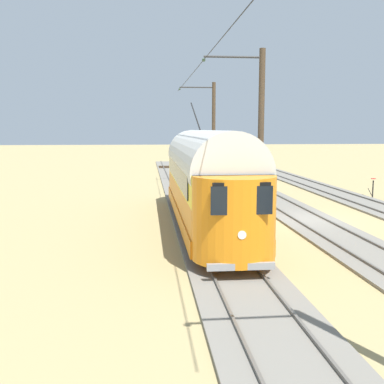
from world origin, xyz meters
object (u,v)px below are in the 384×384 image
Objects in this scene: switch_stand at (373,187)px; catenary_pole_mid_near at (259,134)px; vintage_streetcar at (205,177)px; catenary_pole_foreground at (213,132)px.

catenary_pole_mid_near is at bearing 36.68° from switch_stand.
catenary_pole_mid_near reaches higher than vintage_streetcar.
switch_stand is (-9.21, 8.08, -3.45)m from catenary_pole_foreground.
switch_stand is at bearing 138.74° from catenary_pole_foreground.
switch_stand is at bearing -147.30° from vintage_streetcar.
catenary_pole_mid_near is at bearing -164.44° from vintage_streetcar.
vintage_streetcar is at bearing 15.56° from catenary_pole_mid_near.
catenary_pole_foreground and catenary_pole_mid_near have the same top height.
catenary_pole_foreground is at bearing -41.26° from switch_stand.
catenary_pole_foreground is 6.45× the size of switch_stand.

